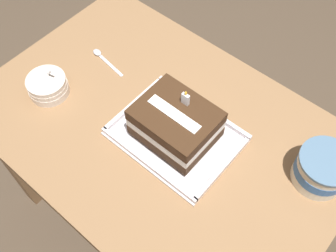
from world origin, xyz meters
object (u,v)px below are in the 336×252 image
Objects in this scene: bowl_stack at (48,86)px; birthday_cake at (177,122)px; foil_tray at (176,135)px; serving_spoon_near_tray at (101,56)px; ice_cream_tub at (322,169)px.

birthday_cake is at bearing 17.72° from bowl_stack.
bowl_stack is (-0.41, -0.13, 0.02)m from foil_tray.
ice_cream_tub is at bearing 5.27° from serving_spoon_near_tray.
ice_cream_tub is 0.76m from serving_spoon_near_tray.
serving_spoon_near_tray is (-0.39, 0.08, -0.07)m from birthday_cake.
ice_cream_tub reaches higher than serving_spoon_near_tray.
foil_tray is 0.43m from bowl_stack.
serving_spoon_near_tray is at bearing 168.87° from foil_tray.
foil_tray is 2.77× the size of bowl_stack.
birthday_cake reaches higher than foil_tray.
serving_spoon_near_tray is at bearing -174.73° from ice_cream_tub.
bowl_stack reaches higher than ice_cream_tub.
bowl_stack is 0.82m from ice_cream_tub.
birthday_cake is 1.47× the size of ice_cream_tub.
birthday_cake is at bearing 90.00° from foil_tray.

